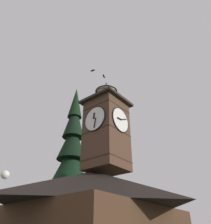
{
  "coord_description": "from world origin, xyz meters",
  "views": [
    {
      "loc": [
        12.52,
        9.83,
        1.47
      ],
      "look_at": [
        -2.1,
        -2.07,
        12.51
      ],
      "focal_mm": 35.59,
      "sensor_mm": 36.0,
      "label": 1
    }
  ],
  "objects": [
    {
      "name": "clock_tower",
      "position": [
        -1.8,
        -1.73,
        10.59
      ],
      "size": [
        3.87,
        3.87,
        9.28
      ],
      "color": "#4C3323",
      "rests_on": "building_main"
    },
    {
      "name": "flying_bird_low",
      "position": [
        -3.79,
        -3.7,
        18.92
      ],
      "size": [
        0.68,
        0.39,
        0.13
      ],
      "color": "black"
    },
    {
      "name": "flying_bird_high",
      "position": [
        -0.92,
        -2.9,
        17.51
      ],
      "size": [
        0.27,
        0.52,
        0.14
      ],
      "color": "black"
    },
    {
      "name": "pine_tree_behind",
      "position": [
        -3.59,
        -8.22,
        7.37
      ],
      "size": [
        5.47,
        5.47,
        19.05
      ],
      "color": "#473323",
      "rests_on": "ground_plane"
    },
    {
      "name": "moon",
      "position": [
        -12.38,
        -39.92,
        14.64
      ],
      "size": [
        1.92,
        1.92,
        1.92
      ],
      "color": "silver"
    },
    {
      "name": "building_main",
      "position": [
        -1.07,
        -2.53,
        3.35
      ],
      "size": [
        12.13,
        11.25,
        6.52
      ],
      "color": "#462D1C",
      "rests_on": "ground_plane"
    }
  ]
}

